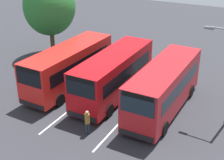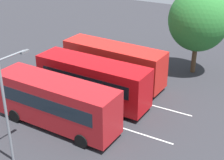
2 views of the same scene
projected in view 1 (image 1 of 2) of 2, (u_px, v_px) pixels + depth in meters
name	position (u px, v px, depth m)	size (l,w,h in m)	color
ground_plane	(118.00, 94.00, 25.62)	(70.17, 70.17, 0.00)	#2B2B30
bus_far_left	(69.00, 66.00, 25.95)	(9.27, 3.00, 3.43)	red
bus_center_left	(114.00, 74.00, 24.60)	(9.21, 2.81, 3.43)	#B70C11
bus_center_right	(164.00, 87.00, 22.64)	(9.22, 2.85, 3.43)	#AD191E
pedestrian	(87.00, 121.00, 20.27)	(0.45, 0.45, 1.72)	#232833
depot_tree	(50.00, 6.00, 31.33)	(5.39, 4.85, 7.85)	#4C3823
lane_stripe_outer_left	(96.00, 89.00, 26.43)	(14.43, 0.12, 0.01)	silver
lane_stripe_inner_left	(141.00, 100.00, 24.81)	(14.43, 0.12, 0.01)	silver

